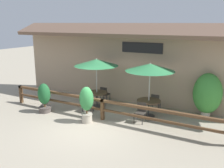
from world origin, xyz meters
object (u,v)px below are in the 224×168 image
at_px(dining_table_near, 97,95).
at_px(potted_plant_broad_leaf, 207,94).
at_px(patio_umbrella_near, 96,63).
at_px(dining_table_middle, 149,103).
at_px(chair_near_wallside, 105,94).
at_px(chair_near_streetside, 89,102).
at_px(chair_middle_streetside, 141,111).
at_px(potted_plant_tall_tropical, 44,97).
at_px(patio_umbrella_middle, 150,67).
at_px(chair_middle_wallside, 156,101).
at_px(potted_plant_corner_fern, 87,103).

height_order(dining_table_near, potted_plant_broad_leaf, potted_plant_broad_leaf).
xyz_separation_m(patio_umbrella_near, potted_plant_broad_leaf, (5.20, 1.08, -1.18)).
bearing_deg(dining_table_middle, chair_near_wallside, 163.67).
bearing_deg(chair_near_streetside, chair_middle_streetside, 10.55).
xyz_separation_m(dining_table_middle, potted_plant_tall_tropical, (-4.62, -1.90, 0.13)).
distance_m(patio_umbrella_middle, dining_table_middle, 1.68).
distance_m(chair_near_streetside, potted_plant_tall_tropical, 2.15).
bearing_deg(dining_table_near, potted_plant_tall_tropical, -132.89).
distance_m(dining_table_near, potted_plant_tall_tropical, 2.62).
bearing_deg(dining_table_near, chair_middle_wallside, 15.81).
distance_m(chair_near_streetside, patio_umbrella_middle, 3.43).
bearing_deg(chair_near_wallside, potted_plant_tall_tropical, 54.45).
xyz_separation_m(chair_near_wallside, potted_plant_corner_fern, (0.74, -2.81, 0.41)).
relative_size(patio_umbrella_near, chair_middle_wallside, 2.90).
relative_size(chair_near_streetside, potted_plant_corner_fern, 0.54).
relative_size(chair_near_streetside, dining_table_middle, 0.79).
distance_m(chair_near_wallside, chair_middle_streetside, 3.25).
bearing_deg(potted_plant_tall_tropical, chair_near_streetside, 31.38).
bearing_deg(potted_plant_corner_fern, dining_table_near, 110.13).
height_order(chair_near_streetside, potted_plant_corner_fern, potted_plant_corner_fern).
relative_size(dining_table_near, chair_near_wallside, 1.26).
distance_m(chair_middle_wallside, potted_plant_tall_tropical, 5.41).
bearing_deg(potted_plant_corner_fern, chair_middle_wallside, 52.65).
xyz_separation_m(chair_near_wallside, chair_middle_wallside, (2.89, 0.01, 0.00)).
height_order(chair_middle_streetside, potted_plant_corner_fern, potted_plant_corner_fern).
xyz_separation_m(patio_umbrella_near, chair_middle_streetside, (2.78, -0.86, -1.82)).
bearing_deg(chair_near_wallside, chair_near_streetside, 89.06).
relative_size(chair_near_streetside, chair_middle_wallside, 1.00).
relative_size(chair_near_streetside, chair_middle_streetside, 1.00).
distance_m(potted_plant_corner_fern, potted_plant_tall_tropical, 2.52).
xyz_separation_m(patio_umbrella_near, dining_table_middle, (2.83, -0.02, -1.68)).
bearing_deg(chair_middle_streetside, potted_plant_corner_fern, -151.88).
xyz_separation_m(chair_near_streetside, chair_middle_wallside, (2.84, 1.63, 0.00)).
height_order(chair_near_wallside, dining_table_middle, chair_near_wallside).
distance_m(chair_near_wallside, patio_umbrella_middle, 3.47).
height_order(dining_table_middle, potted_plant_tall_tropical, potted_plant_tall_tropical).
xyz_separation_m(patio_umbrella_near, potted_plant_tall_tropical, (-1.78, -1.92, -1.55)).
relative_size(dining_table_middle, potted_plant_broad_leaf, 0.53).
relative_size(dining_table_middle, potted_plant_tall_tropical, 0.76).
relative_size(chair_middle_streetside, potted_plant_broad_leaf, 0.42).
bearing_deg(potted_plant_broad_leaf, potted_plant_corner_fern, -145.45).
xyz_separation_m(dining_table_near, patio_umbrella_middle, (2.83, -0.02, 1.68)).
relative_size(patio_umbrella_near, patio_umbrella_middle, 1.00).
distance_m(chair_near_streetside, chair_near_wallside, 1.62).
bearing_deg(potted_plant_corner_fern, chair_near_streetside, 120.38).
bearing_deg(potted_plant_tall_tropical, potted_plant_broad_leaf, 23.23).
xyz_separation_m(potted_plant_corner_fern, potted_plant_broad_leaf, (4.47, 3.08, 0.22)).
bearing_deg(patio_umbrella_middle, chair_middle_streetside, -93.86).
height_order(dining_table_near, chair_near_streetside, chair_near_streetside).
bearing_deg(chair_middle_streetside, chair_near_streetside, 177.98).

